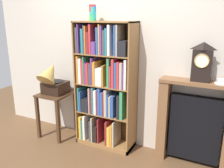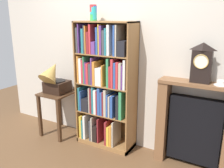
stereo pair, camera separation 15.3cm
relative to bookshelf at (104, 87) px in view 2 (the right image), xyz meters
name	(u,v)px [view 2 (the right image)]	position (x,y,z in m)	size (l,w,h in m)	color
ground_plane	(102,147)	(0.02, -0.10, -0.88)	(7.52, 6.40, 0.02)	brown
wall_back	(126,55)	(0.21, 0.22, 0.43)	(4.52, 0.08, 2.60)	beige
bookshelf	(104,87)	(0.00, 0.00, 0.00)	(0.83, 0.34, 1.76)	olive
cup_stack	(93,13)	(-0.17, 0.02, 0.99)	(0.09, 0.09, 0.21)	green
side_table_left	(58,103)	(-0.80, -0.07, -0.37)	(0.45, 0.51, 0.69)	#472D1C
gramophone	(54,79)	(-0.80, -0.13, 0.04)	(0.33, 0.46, 0.54)	black
fireplace_mantel	(195,126)	(1.23, 0.09, -0.34)	(0.90, 0.23, 1.09)	brown
mantel_clock	(202,63)	(1.24, 0.07, 0.44)	(0.22, 0.12, 0.46)	black
teacup_with_saucer	(221,83)	(1.46, 0.07, 0.24)	(0.15, 0.15, 0.05)	white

